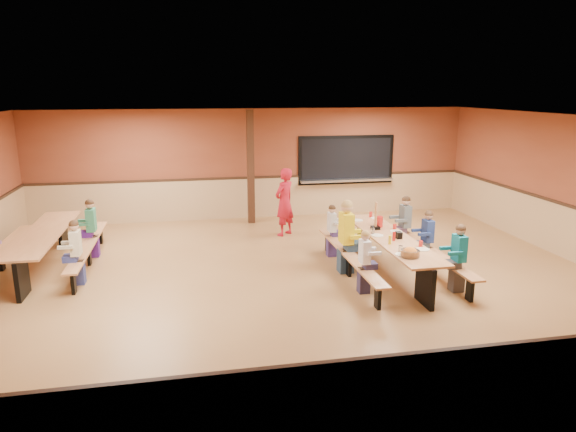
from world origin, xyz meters
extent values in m
plane|color=brown|center=(0.00, 0.00, 0.00)|extent=(12.00, 12.00, 0.00)
cube|color=brown|center=(0.00, 5.00, 1.50)|extent=(12.00, 0.04, 3.00)
cube|color=brown|center=(0.00, -5.00, 1.50)|extent=(12.00, 0.04, 3.00)
cube|color=white|center=(0.00, 0.00, 3.00)|extent=(12.00, 10.00, 0.04)
cube|color=black|center=(2.60, 4.97, 1.55)|extent=(2.60, 0.06, 1.20)
cube|color=silver|center=(2.60, 4.88, 0.98)|extent=(2.70, 0.28, 0.06)
cube|color=black|center=(-0.20, 4.40, 1.50)|extent=(0.18, 0.18, 3.00)
cube|color=#BE7B4B|center=(1.96, 0.00, 0.72)|extent=(0.75, 3.60, 0.04)
cube|color=black|center=(1.96, -1.55, 0.35)|extent=(0.08, 0.60, 0.70)
cube|color=black|center=(1.96, 1.55, 0.35)|extent=(0.08, 0.60, 0.70)
cube|color=#BE7B4B|center=(1.14, 0.00, 0.43)|extent=(0.26, 3.60, 0.04)
cube|color=black|center=(1.14, 0.00, 0.21)|extent=(0.06, 0.18, 0.41)
cube|color=#BE7B4B|center=(2.79, 0.00, 0.43)|extent=(0.26, 3.60, 0.04)
cube|color=black|center=(2.79, 0.00, 0.21)|extent=(0.06, 0.18, 0.41)
cube|color=#BE7B4B|center=(-4.71, 1.64, 0.72)|extent=(0.75, 3.60, 0.04)
cube|color=black|center=(-4.71, 0.09, 0.35)|extent=(0.08, 0.60, 0.70)
cube|color=black|center=(-4.71, 3.19, 0.35)|extent=(0.08, 0.60, 0.70)
cube|color=#BE7B4B|center=(-5.54, 1.64, 0.43)|extent=(0.26, 3.60, 0.04)
cube|color=black|center=(-5.54, 1.64, 0.21)|extent=(0.06, 0.18, 0.41)
cube|color=#BE7B4B|center=(-3.89, 1.64, 0.43)|extent=(0.26, 3.60, 0.04)
cube|color=black|center=(-3.89, 1.64, 0.21)|extent=(0.06, 0.18, 0.41)
imported|color=red|center=(0.45, 3.05, 0.83)|extent=(0.72, 0.70, 1.66)
cylinder|color=red|center=(2.00, 0.73, 0.85)|extent=(0.16, 0.16, 0.22)
cube|color=black|center=(2.06, -0.14, 0.80)|extent=(0.10, 0.14, 0.13)
cylinder|color=yellow|center=(1.75, -0.47, 0.82)|extent=(0.06, 0.06, 0.17)
cylinder|color=#B2140F|center=(1.92, -0.26, 0.82)|extent=(0.06, 0.06, 0.17)
cube|color=black|center=(1.86, 0.58, 0.77)|extent=(0.16, 0.16, 0.06)
cube|color=#BE7B4B|center=(1.86, 0.58, 1.05)|extent=(0.02, 0.09, 0.50)
camera|label=1|loc=(-1.81, -8.94, 3.51)|focal=32.00mm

